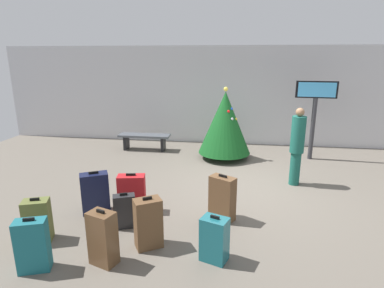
{
  "coord_description": "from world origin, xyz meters",
  "views": [
    {
      "loc": [
        -0.19,
        -6.58,
        2.74
      ],
      "look_at": [
        -1.16,
        0.01,
        0.9
      ],
      "focal_mm": 29.62,
      "sensor_mm": 36.0,
      "label": 1
    }
  ],
  "objects_px": {
    "flight_info_kiosk": "(315,104)",
    "suitcase_2": "(125,211)",
    "suitcase_6": "(222,198)",
    "traveller_0": "(297,145)",
    "suitcase_4": "(214,239)",
    "suitcase_3": "(148,223)",
    "suitcase_5": "(95,193)",
    "suitcase_7": "(38,220)",
    "holiday_tree": "(225,123)",
    "suitcase_1": "(33,246)",
    "suitcase_8": "(132,193)",
    "waiting_bench": "(144,138)",
    "suitcase_0": "(103,238)"
  },
  "relations": [
    {
      "from": "flight_info_kiosk",
      "to": "suitcase_2",
      "type": "relative_size",
      "value": 3.49
    },
    {
      "from": "suitcase_6",
      "to": "traveller_0",
      "type": "bearing_deg",
      "value": 50.35
    },
    {
      "from": "suitcase_2",
      "to": "suitcase_4",
      "type": "bearing_deg",
      "value": -23.67
    },
    {
      "from": "suitcase_3",
      "to": "traveller_0",
      "type": "bearing_deg",
      "value": 47.86
    },
    {
      "from": "flight_info_kiosk",
      "to": "suitcase_5",
      "type": "xyz_separation_m",
      "value": [
        -4.51,
        -3.82,
        -1.14
      ]
    },
    {
      "from": "suitcase_7",
      "to": "holiday_tree",
      "type": "bearing_deg",
      "value": 60.0
    },
    {
      "from": "flight_info_kiosk",
      "to": "suitcase_4",
      "type": "bearing_deg",
      "value": -114.77
    },
    {
      "from": "suitcase_1",
      "to": "suitcase_3",
      "type": "relative_size",
      "value": 0.95
    },
    {
      "from": "suitcase_8",
      "to": "suitcase_6",
      "type": "bearing_deg",
      "value": -2.31
    },
    {
      "from": "suitcase_4",
      "to": "suitcase_6",
      "type": "height_order",
      "value": "suitcase_6"
    },
    {
      "from": "suitcase_5",
      "to": "suitcase_6",
      "type": "xyz_separation_m",
      "value": [
        2.28,
        0.07,
        0.02
      ]
    },
    {
      "from": "traveller_0",
      "to": "suitcase_5",
      "type": "xyz_separation_m",
      "value": [
        -3.78,
        -1.88,
        -0.54
      ]
    },
    {
      "from": "suitcase_7",
      "to": "suitcase_4",
      "type": "bearing_deg",
      "value": -2.19
    },
    {
      "from": "waiting_bench",
      "to": "suitcase_2",
      "type": "distance_m",
      "value": 4.53
    },
    {
      "from": "suitcase_4",
      "to": "suitcase_8",
      "type": "distance_m",
      "value": 2.02
    },
    {
      "from": "holiday_tree",
      "to": "suitcase_0",
      "type": "distance_m",
      "value": 5.16
    },
    {
      "from": "suitcase_8",
      "to": "traveller_0",
      "type": "bearing_deg",
      "value": 29.02
    },
    {
      "from": "flight_info_kiosk",
      "to": "suitcase_1",
      "type": "xyz_separation_m",
      "value": [
        -4.61,
        -5.49,
        -1.15
      ]
    },
    {
      "from": "suitcase_5",
      "to": "suitcase_1",
      "type": "bearing_deg",
      "value": -93.31
    },
    {
      "from": "holiday_tree",
      "to": "suitcase_6",
      "type": "bearing_deg",
      "value": -87.83
    },
    {
      "from": "holiday_tree",
      "to": "suitcase_6",
      "type": "xyz_separation_m",
      "value": [
        0.13,
        -3.47,
        -0.62
      ]
    },
    {
      "from": "suitcase_0",
      "to": "suitcase_1",
      "type": "relative_size",
      "value": 1.05
    },
    {
      "from": "flight_info_kiosk",
      "to": "suitcase_6",
      "type": "bearing_deg",
      "value": -120.71
    },
    {
      "from": "suitcase_8",
      "to": "suitcase_4",
      "type": "bearing_deg",
      "value": -37.73
    },
    {
      "from": "waiting_bench",
      "to": "suitcase_4",
      "type": "bearing_deg",
      "value": -63.76
    },
    {
      "from": "suitcase_7",
      "to": "suitcase_8",
      "type": "bearing_deg",
      "value": 45.67
    },
    {
      "from": "suitcase_5",
      "to": "suitcase_8",
      "type": "height_order",
      "value": "suitcase_5"
    },
    {
      "from": "suitcase_3",
      "to": "waiting_bench",
      "type": "bearing_deg",
      "value": 107.23
    },
    {
      "from": "holiday_tree",
      "to": "suitcase_4",
      "type": "relative_size",
      "value": 2.92
    },
    {
      "from": "holiday_tree",
      "to": "suitcase_5",
      "type": "height_order",
      "value": "holiday_tree"
    },
    {
      "from": "suitcase_6",
      "to": "suitcase_7",
      "type": "bearing_deg",
      "value": -158.78
    },
    {
      "from": "traveller_0",
      "to": "suitcase_5",
      "type": "height_order",
      "value": "traveller_0"
    },
    {
      "from": "holiday_tree",
      "to": "suitcase_8",
      "type": "relative_size",
      "value": 2.7
    },
    {
      "from": "holiday_tree",
      "to": "suitcase_6",
      "type": "distance_m",
      "value": 3.53
    },
    {
      "from": "flight_info_kiosk",
      "to": "suitcase_3",
      "type": "bearing_deg",
      "value": -124.51
    },
    {
      "from": "traveller_0",
      "to": "suitcase_1",
      "type": "bearing_deg",
      "value": -137.6
    },
    {
      "from": "suitcase_3",
      "to": "suitcase_7",
      "type": "relative_size",
      "value": 1.14
    },
    {
      "from": "suitcase_4",
      "to": "suitcase_8",
      "type": "xyz_separation_m",
      "value": [
        -1.6,
        1.24,
        0.03
      ]
    },
    {
      "from": "suitcase_0",
      "to": "suitcase_2",
      "type": "relative_size",
      "value": 1.31
    },
    {
      "from": "suitcase_2",
      "to": "suitcase_6",
      "type": "xyz_separation_m",
      "value": [
        1.58,
        0.5,
        0.11
      ]
    },
    {
      "from": "suitcase_2",
      "to": "suitcase_7",
      "type": "relative_size",
      "value": 0.86
    },
    {
      "from": "traveller_0",
      "to": "suitcase_5",
      "type": "bearing_deg",
      "value": -153.62
    },
    {
      "from": "waiting_bench",
      "to": "suitcase_2",
      "type": "height_order",
      "value": "suitcase_2"
    },
    {
      "from": "suitcase_4",
      "to": "suitcase_3",
      "type": "bearing_deg",
      "value": 169.47
    },
    {
      "from": "suitcase_7",
      "to": "suitcase_8",
      "type": "xyz_separation_m",
      "value": [
        1.11,
        1.13,
        0.01
      ]
    },
    {
      "from": "suitcase_1",
      "to": "suitcase_4",
      "type": "bearing_deg",
      "value": 13.47
    },
    {
      "from": "suitcase_0",
      "to": "suitcase_1",
      "type": "distance_m",
      "value": 0.89
    },
    {
      "from": "suitcase_1",
      "to": "suitcase_5",
      "type": "distance_m",
      "value": 1.67
    },
    {
      "from": "holiday_tree",
      "to": "suitcase_3",
      "type": "bearing_deg",
      "value": -101.42
    },
    {
      "from": "traveller_0",
      "to": "suitcase_6",
      "type": "relative_size",
      "value": 2.08
    }
  ]
}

